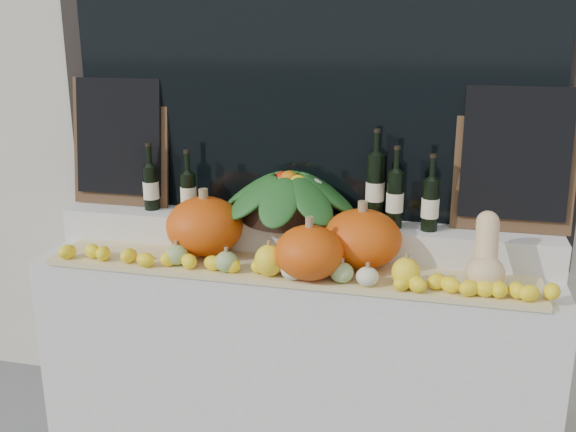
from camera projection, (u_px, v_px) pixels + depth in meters
The scene contains 17 objects.
display_sill at pixel (292, 352), 2.98m from camera, with size 2.30×0.55×0.88m, color silver.
rear_tier at pixel (300, 236), 2.97m from camera, with size 2.30×0.25×0.16m, color silver.
straw_bedding at pixel (285, 270), 2.74m from camera, with size 2.10×0.32×0.03m, color tan.
pumpkin_left at pixel (205, 226), 2.86m from camera, with size 0.34×0.34×0.26m, color #DC510B.
pumpkin_right at pixel (362, 239), 2.72m from camera, with size 0.34×0.34×0.25m, color #DC510B.
pumpkin_center at pixel (309, 252), 2.59m from camera, with size 0.28×0.28×0.22m, color #DC510B.
butternut_squash at pixel (486, 258), 2.50m from camera, with size 0.15×0.21×0.29m.
decorative_gourds at pixel (297, 266), 2.61m from camera, with size 1.08×0.15×0.16m.
lemon_heap at pixel (279, 270), 2.62m from camera, with size 2.20×0.16×0.06m, color yellow, non-canonical shape.
produce_bowl at pixel (289, 196), 2.92m from camera, with size 0.65×0.65×0.24m.
wine_bottle_far_left at pixel (151, 187), 3.09m from camera, with size 0.08×0.08×0.32m.
wine_bottle_near_left at pixel (188, 192), 3.03m from camera, with size 0.08×0.08×0.30m.
wine_bottle_tall at pixel (375, 188), 2.86m from camera, with size 0.08×0.08×0.43m.
wine_bottle_near_right at pixel (395, 199), 2.80m from camera, with size 0.08×0.08×0.36m.
wine_bottle_far_right at pixel (430, 204), 2.76m from camera, with size 0.08×0.08×0.34m.
chalkboard_left at pixel (119, 140), 3.13m from camera, with size 0.50×0.11×0.62m.
chalkboard_right at pixel (515, 157), 2.71m from camera, with size 0.50×0.11×0.62m.
Camera 1 is at (0.62, -1.08, 1.89)m, focal length 40.00 mm.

